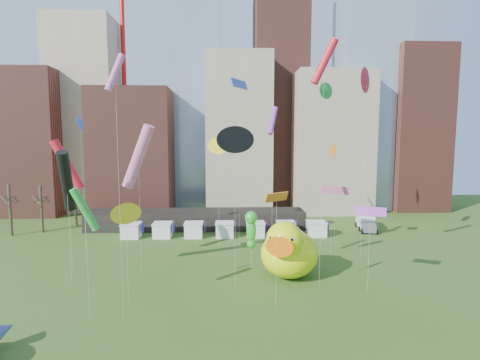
{
  "coord_description": "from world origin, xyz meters",
  "views": [
    {
      "loc": [
        1.38,
        -21.27,
        15.37
      ],
      "look_at": [
        2.54,
        10.3,
        12.0
      ],
      "focal_mm": 27.0,
      "sensor_mm": 36.0,
      "label": 1
    }
  ],
  "objects_px": {
    "small_duck": "(281,257)",
    "box_truck": "(366,222)",
    "big_duck": "(289,251)",
    "seahorse_purple": "(298,242)",
    "seahorse_green": "(251,227)"
  },
  "relations": [
    {
      "from": "seahorse_green",
      "to": "big_duck",
      "type": "bearing_deg",
      "value": -25.74
    },
    {
      "from": "small_duck",
      "to": "seahorse_purple",
      "type": "distance_m",
      "value": 2.79
    },
    {
      "from": "small_duck",
      "to": "seahorse_green",
      "type": "relative_size",
      "value": 0.63
    },
    {
      "from": "seahorse_green",
      "to": "small_duck",
      "type": "bearing_deg",
      "value": 4.15
    },
    {
      "from": "small_duck",
      "to": "box_truck",
      "type": "height_order",
      "value": "small_duck"
    },
    {
      "from": "seahorse_green",
      "to": "seahorse_purple",
      "type": "relative_size",
      "value": 1.41
    },
    {
      "from": "big_duck",
      "to": "seahorse_green",
      "type": "xyz_separation_m",
      "value": [
        -3.99,
        3.07,
        2.06
      ]
    },
    {
      "from": "seahorse_purple",
      "to": "seahorse_green",
      "type": "bearing_deg",
      "value": 145.86
    },
    {
      "from": "big_duck",
      "to": "seahorse_purple",
      "type": "xyz_separation_m",
      "value": [
        1.5,
        2.12,
        0.4
      ]
    },
    {
      "from": "seahorse_green",
      "to": "box_truck",
      "type": "relative_size",
      "value": 1.05
    },
    {
      "from": "small_duck",
      "to": "seahorse_green",
      "type": "distance_m",
      "value": 5.13
    },
    {
      "from": "big_duck",
      "to": "small_duck",
      "type": "xyz_separation_m",
      "value": [
        -0.41,
        2.59,
        -1.58
      ]
    },
    {
      "from": "small_duck",
      "to": "box_truck",
      "type": "xyz_separation_m",
      "value": [
        17.74,
        19.16,
        -0.17
      ]
    },
    {
      "from": "big_duck",
      "to": "small_duck",
      "type": "bearing_deg",
      "value": 122.32
    },
    {
      "from": "big_duck",
      "to": "box_truck",
      "type": "bearing_deg",
      "value": 74.69
    }
  ]
}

